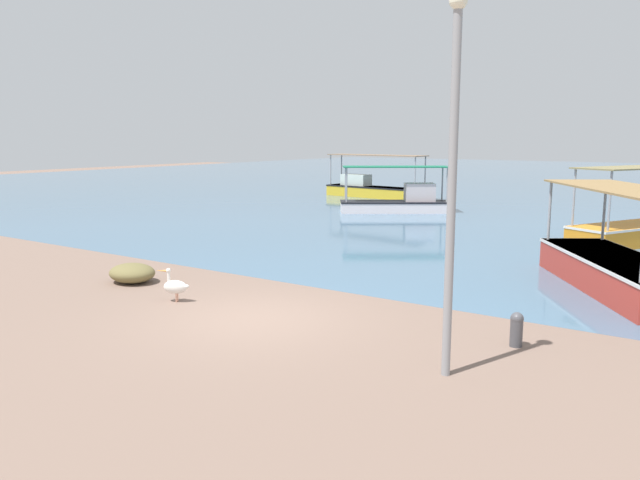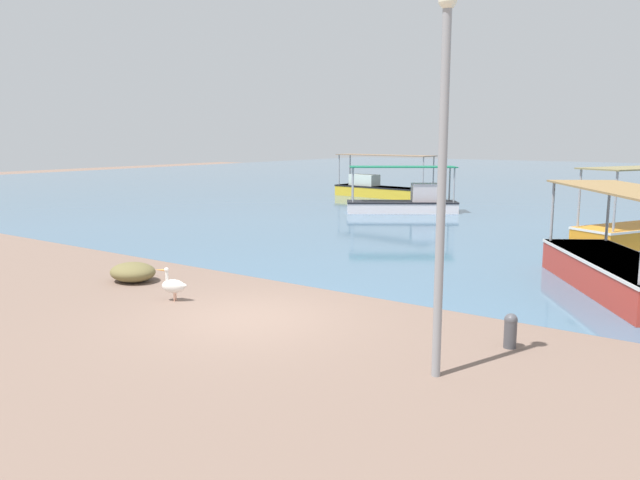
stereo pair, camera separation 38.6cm
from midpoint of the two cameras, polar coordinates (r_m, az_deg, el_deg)
name	(u,v)px [view 1 (the left image)]	position (r m, az deg, el deg)	size (l,w,h in m)	color
ground	(255,318)	(13.46, -6.81, -7.13)	(120.00, 120.00, 0.00)	#7C6355
harbor_water	(625,183)	(58.44, 25.93, 4.73)	(110.00, 90.00, 0.00)	slate
fishing_boat_near_right	(373,188)	(39.97, 4.59, 4.77)	(7.10, 2.17, 2.70)	gold
fishing_boat_far_right	(617,268)	(17.24, 24.96, -2.34)	(4.90, 6.07, 2.59)	#BB362A
fishing_boat_far_left	(634,229)	(25.12, 26.38, 0.94)	(3.96, 5.57, 2.77)	orange
fishing_boat_center	(400,201)	(32.10, 6.96, 3.56)	(5.42, 4.37, 2.35)	white
pelican	(175,286)	(15.02, -13.83, -4.11)	(0.76, 0.50, 0.80)	#E0997A
lamp_post	(453,169)	(9.82, 10.92, 6.39)	(0.28, 0.28, 5.94)	gray
mooring_bollard	(517,328)	(12.05, 16.65, -7.74)	(0.24, 0.24, 0.65)	#47474C
net_pile	(132,273)	(17.32, -17.41, -2.90)	(1.30, 1.10, 0.51)	olive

